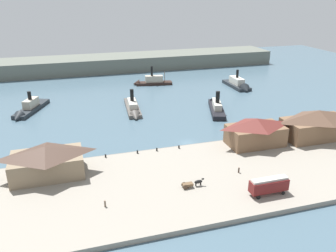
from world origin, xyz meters
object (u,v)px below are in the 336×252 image
(pedestrian_near_west_shed, at_px, (239,170))
(ferry_approaching_east, at_px, (133,109))
(pedestrian_walking_west, at_px, (105,204))
(ferry_mid_harbor, at_px, (239,85))
(mooring_post_west, at_px, (137,152))
(mooring_post_center_east, at_px, (179,147))
(ferry_departing_north, at_px, (28,109))
(mooring_post_center_west, at_px, (157,150))
(street_tram, at_px, (269,185))
(horse_cart, at_px, (192,183))
(mooring_post_east, at_px, (106,156))
(ferry_shed_central_terminal, at_px, (317,124))
(ferry_shed_west_terminal, at_px, (256,131))
(ferry_moored_west, at_px, (216,106))
(ferry_moored_east, at_px, (150,82))
(ferry_shed_customs_shed, at_px, (47,161))

(pedestrian_near_west_shed, xyz_separation_m, ferry_approaching_east, (-15.49, 56.47, -0.69))
(pedestrian_walking_west, distance_m, ferry_mid_harbor, 108.95)
(ferry_approaching_east, bearing_deg, pedestrian_walking_west, -106.68)
(mooring_post_west, height_order, ferry_approaching_east, ferry_approaching_east)
(mooring_post_center_east, relative_size, ferry_departing_north, 0.04)
(mooring_post_center_west, xyz_separation_m, ferry_departing_north, (-37.65, 48.84, -0.26))
(pedestrian_walking_west, relative_size, mooring_post_center_east, 1.78)
(street_tram, bearing_deg, horse_cart, 152.98)
(mooring_post_east, bearing_deg, horse_cart, -50.39)
(mooring_post_center_west, bearing_deg, street_tram, -57.64)
(ferry_shed_central_terminal, distance_m, pedestrian_near_west_shed, 35.95)
(ferry_shed_central_terminal, relative_size, pedestrian_walking_west, 13.06)
(street_tram, xyz_separation_m, ferry_mid_harbor, (37.80, 86.15, -2.13))
(ferry_approaching_east, bearing_deg, ferry_shed_west_terminal, -56.54)
(ferry_shed_central_terminal, xyz_separation_m, mooring_post_center_west, (-49.60, 4.69, -4.03))
(pedestrian_walking_west, height_order, ferry_moored_west, ferry_moored_west)
(ferry_departing_north, bearing_deg, pedestrian_walking_west, -74.32)
(street_tram, bearing_deg, pedestrian_walking_west, 170.97)
(horse_cart, xyz_separation_m, ferry_approaching_east, (-2.00, 59.35, -0.90))
(mooring_post_east, relative_size, ferry_approaching_east, 0.04)
(pedestrian_near_west_shed, relative_size, mooring_post_east, 1.76)
(mooring_post_center_west, bearing_deg, ferry_moored_west, 44.17)
(pedestrian_near_west_shed, bearing_deg, ferry_shed_west_terminal, 48.35)
(mooring_post_center_east, relative_size, mooring_post_east, 1.00)
(ferry_shed_west_terminal, bearing_deg, ferry_mid_harbor, 66.26)
(ferry_mid_harbor, bearing_deg, ferry_shed_west_terminal, -113.74)
(horse_cart, height_order, ferry_approaching_east, ferry_approaching_east)
(mooring_post_west, bearing_deg, ferry_moored_west, 39.53)
(street_tram, relative_size, ferry_moored_east, 0.45)
(mooring_post_east, xyz_separation_m, ferry_moored_west, (46.93, 31.40, -0.16))
(street_tram, distance_m, mooring_post_east, 43.53)
(street_tram, bearing_deg, mooring_post_center_west, 122.36)
(ferry_shed_central_terminal, relative_size, horse_cart, 3.86)
(mooring_post_center_west, bearing_deg, mooring_post_center_east, -1.53)
(ferry_shed_west_terminal, relative_size, pedestrian_near_west_shed, 10.40)
(ferry_shed_west_terminal, distance_m, ferry_shed_central_terminal, 20.68)
(horse_cart, bearing_deg, street_tram, -27.02)
(ferry_shed_customs_shed, xyz_separation_m, mooring_post_center_west, (29.18, 5.34, -3.46))
(ferry_moored_west, bearing_deg, mooring_post_east, -146.22)
(ferry_shed_customs_shed, bearing_deg, mooring_post_center_east, 8.22)
(ferry_shed_customs_shed, height_order, ferry_shed_west_terminal, ferry_shed_west_terminal)
(ferry_shed_central_terminal, xyz_separation_m, ferry_departing_north, (-87.25, 53.53, -4.29))
(pedestrian_walking_west, bearing_deg, ferry_moored_west, 47.50)
(pedestrian_near_west_shed, bearing_deg, ferry_mid_harbor, 62.36)
(ferry_shed_west_terminal, xyz_separation_m, ferry_approaching_east, (-28.01, 42.38, -4.11))
(ferry_shed_customs_shed, bearing_deg, horse_cart, -25.83)
(ferry_shed_west_terminal, bearing_deg, ferry_shed_customs_shed, -178.59)
(street_tram, xyz_separation_m, mooring_post_center_west, (-18.15, 28.64, -1.92))
(mooring_post_center_east, relative_size, ferry_moored_east, 0.05)
(ferry_shed_customs_shed, height_order, ferry_moored_east, ferry_moored_east)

